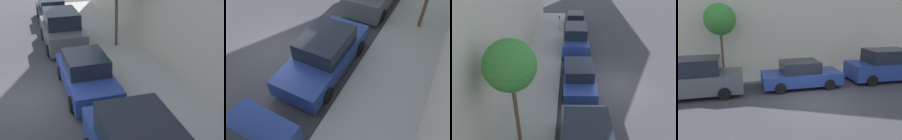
% 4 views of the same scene
% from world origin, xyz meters
% --- Properties ---
extents(ground_plane, '(60.00, 60.00, 0.00)m').
position_xyz_m(ground_plane, '(0.00, 0.00, 0.00)').
color(ground_plane, '#38383D').
extents(sidewalk, '(2.76, 32.00, 0.15)m').
position_xyz_m(sidewalk, '(4.88, 0.00, 0.07)').
color(sidewalk, '#9E9E99').
rests_on(sidewalk, ground_plane).
extents(parked_sedan_third, '(1.92, 4.51, 1.54)m').
position_xyz_m(parked_sedan_third, '(2.33, 0.07, 0.73)').
color(parked_sedan_third, navy).
rests_on(parked_sedan_third, ground_plane).
extents(parked_suv_fourth, '(2.08, 4.81, 1.98)m').
position_xyz_m(parked_suv_fourth, '(2.24, 5.74, 0.93)').
color(parked_suv_fourth, '#4C5156').
rests_on(parked_suv_fourth, ground_plane).
extents(parked_sedan_fifth, '(1.92, 4.53, 1.54)m').
position_xyz_m(parked_sedan_fifth, '(2.33, 11.11, 0.72)').
color(parked_sedan_fifth, black).
rests_on(parked_sedan_fifth, ground_plane).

